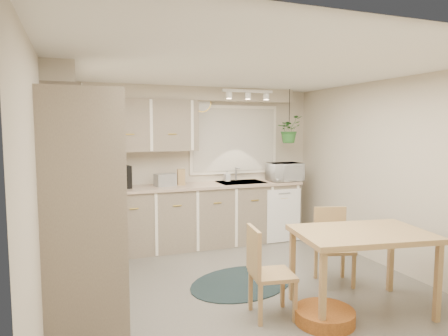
{
  "coord_description": "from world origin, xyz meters",
  "views": [
    {
      "loc": [
        -1.73,
        -3.91,
        1.77
      ],
      "look_at": [
        -0.05,
        0.55,
        1.31
      ],
      "focal_mm": 32.0,
      "sensor_mm": 36.0,
      "label": 1
    }
  ],
  "objects_px": {
    "dining_table": "(361,271)",
    "chair_left": "(272,272)",
    "pet_bed": "(325,316)",
    "microwave": "(285,170)",
    "braided_rug": "(242,283)",
    "chair_back": "(335,247)"
  },
  "relations": [
    {
      "from": "braided_rug",
      "to": "pet_bed",
      "type": "distance_m",
      "value": 1.19
    },
    {
      "from": "dining_table",
      "to": "microwave",
      "type": "height_order",
      "value": "microwave"
    },
    {
      "from": "chair_back",
      "to": "braided_rug",
      "type": "height_order",
      "value": "chair_back"
    },
    {
      "from": "dining_table",
      "to": "chair_back",
      "type": "relative_size",
      "value": 1.46
    },
    {
      "from": "dining_table",
      "to": "chair_left",
      "type": "height_order",
      "value": "chair_left"
    },
    {
      "from": "dining_table",
      "to": "chair_left",
      "type": "bearing_deg",
      "value": 167.65
    },
    {
      "from": "chair_back",
      "to": "braided_rug",
      "type": "distance_m",
      "value": 1.14
    },
    {
      "from": "dining_table",
      "to": "microwave",
      "type": "xyz_separation_m",
      "value": [
        0.58,
        2.55,
        0.72
      ]
    },
    {
      "from": "dining_table",
      "to": "braided_rug",
      "type": "distance_m",
      "value": 1.37
    },
    {
      "from": "chair_back",
      "to": "dining_table",
      "type": "bearing_deg",
      "value": 91.51
    },
    {
      "from": "braided_rug",
      "to": "chair_left",
      "type": "bearing_deg",
      "value": -93.27
    },
    {
      "from": "chair_back",
      "to": "microwave",
      "type": "relative_size",
      "value": 1.64
    },
    {
      "from": "pet_bed",
      "to": "microwave",
      "type": "distance_m",
      "value": 3.04
    },
    {
      "from": "chair_back",
      "to": "microwave",
      "type": "bearing_deg",
      "value": -85.57
    },
    {
      "from": "pet_bed",
      "to": "microwave",
      "type": "bearing_deg",
      "value": 68.3
    },
    {
      "from": "dining_table",
      "to": "pet_bed",
      "type": "xyz_separation_m",
      "value": [
        -0.48,
        -0.1,
        -0.33
      ]
    },
    {
      "from": "chair_left",
      "to": "braided_rug",
      "type": "xyz_separation_m",
      "value": [
        0.05,
        0.84,
        -0.43
      ]
    },
    {
      "from": "chair_back",
      "to": "pet_bed",
      "type": "height_order",
      "value": "chair_back"
    },
    {
      "from": "braided_rug",
      "to": "pet_bed",
      "type": "height_order",
      "value": "pet_bed"
    },
    {
      "from": "chair_left",
      "to": "chair_back",
      "type": "distance_m",
      "value": 1.14
    },
    {
      "from": "braided_rug",
      "to": "microwave",
      "type": "bearing_deg",
      "value": 47.35
    },
    {
      "from": "pet_bed",
      "to": "chair_back",
      "type": "bearing_deg",
      "value": 49.35
    }
  ]
}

